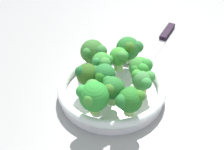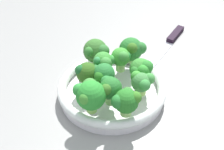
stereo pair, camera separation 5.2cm
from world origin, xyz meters
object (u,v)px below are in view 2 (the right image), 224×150
broccoli_floret_2 (110,88)px  broccoli_floret_8 (88,73)px  broccoli_floret_0 (104,74)px  broccoli_floret_4 (142,82)px  broccoli_floret_5 (121,58)px  bowl (112,90)px  broccoli_floret_10 (126,101)px  broccoli_floret_6 (96,51)px  knife (169,42)px  broccoli_floret_3 (132,49)px  broccoli_floret_1 (141,69)px  broccoli_floret_7 (90,95)px  broccoli_floret_9 (104,62)px

broccoli_floret_2 → broccoli_floret_8: 8.17cm
broccoli_floret_0 → broccoli_floret_4: (9.21, -1.35, -0.61)cm
broccoli_floret_5 → bowl: bearing=-106.8°
broccoli_floret_4 → broccoli_floret_10: size_ratio=0.86×
broccoli_floret_6 → knife: (20.63, 18.26, -7.57)cm
broccoli_floret_3 → broccoli_floret_5: 4.78cm
bowl → broccoli_floret_5: size_ratio=4.00×
broccoli_floret_1 → broccoli_floret_7: broccoli_floret_7 is taller
broccoli_floret_6 → bowl: bearing=-58.0°
broccoli_floret_6 → knife: size_ratio=0.29×
broccoli_floret_1 → broccoli_floret_6: bearing=151.0°
broccoli_floret_6 → broccoli_floret_10: broccoli_floret_6 is taller
broccoli_floret_5 → broccoli_floret_6: bearing=161.1°
bowl → broccoli_floret_8: bearing=-171.2°
broccoli_floret_6 → knife: broccoli_floret_6 is taller
broccoli_floret_6 → knife: bearing=41.5°
broccoli_floret_5 → broccoli_floret_10: (2.35, -15.77, -0.13)cm
broccoli_floret_4 → knife: size_ratio=0.23×
bowl → broccoli_floret_7: broccoli_floret_7 is taller
broccoli_floret_6 → broccoli_floret_8: size_ratio=1.10×
broccoli_floret_9 → broccoli_floret_10: 15.22cm
broccoli_floret_3 → broccoli_floret_7: bearing=-113.0°
bowl → broccoli_floret_9: broccoli_floret_9 is taller
broccoli_floret_1 → broccoli_floret_5: (-5.26, 4.39, 0.03)cm
broccoli_floret_4 → broccoli_floret_7: (-11.32, -7.05, 1.28)cm
broccoli_floret_6 → broccoli_floret_10: (9.32, -18.16, -0.00)cm
broccoli_floret_3 → broccoli_floret_6: broccoli_floret_3 is taller
broccoli_floret_1 → bowl: bearing=-167.8°
broccoli_floret_9 → broccoli_floret_3: bearing=41.4°
broccoli_floret_2 → broccoli_floret_9: broccoli_floret_2 is taller
broccoli_floret_3 → broccoli_floret_5: size_ratio=1.07×
broccoli_floret_4 → broccoli_floret_9: (-9.95, 6.37, 0.38)cm
broccoli_floret_3 → broccoli_floret_8: bearing=-133.3°
broccoli_floret_4 → broccoli_floret_6: broccoli_floret_6 is taller
broccoli_floret_2 → broccoli_floret_4: 8.17cm
broccoli_floret_1 → broccoli_floret_5: size_ratio=1.00×
broccoli_floret_9 → knife: 29.95cm
broccoli_floret_1 → broccoli_floret_4: bearing=-85.1°
broccoli_floret_0 → broccoli_floret_7: broccoli_floret_7 is taller
broccoli_floret_1 → broccoli_floret_4: (0.35, -4.09, -0.58)cm
broccoli_floret_5 → broccoli_floret_9: (-4.33, -2.10, -0.24)cm
broccoli_floret_2 → broccoli_floret_3: broccoli_floret_3 is taller
broccoli_floret_1 → broccoli_floret_3: broccoli_floret_3 is taller
broccoli_floret_7 → broccoli_floret_9: (1.37, 13.42, -0.91)cm
broccoli_floret_1 → broccoli_floret_3: bearing=107.6°
broccoli_floret_6 → broccoli_floret_9: (2.64, -4.49, -0.11)cm
broccoli_floret_3 → broccoli_floret_10: (-0.24, -19.78, -0.17)cm
broccoli_floret_5 → broccoli_floret_7: size_ratio=0.85×
broccoli_floret_0 → broccoli_floret_9: bearing=98.4°
broccoli_floret_2 → broccoli_floret_10: 5.25cm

